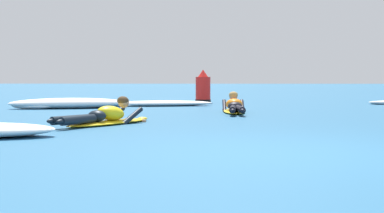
# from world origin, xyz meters

# --- Properties ---
(ground_plane) EXTENTS (120.00, 120.00, 0.00)m
(ground_plane) POSITION_xyz_m (0.00, 10.00, 0.00)
(ground_plane) COLOR #235B84
(surfer_near) EXTENTS (1.55, 2.33, 0.54)m
(surfer_near) POSITION_xyz_m (-2.76, 3.64, 0.14)
(surfer_near) COLOR yellow
(surfer_near) RESTS_ON ground
(surfer_far) EXTENTS (0.55, 2.59, 0.55)m
(surfer_far) POSITION_xyz_m (-0.38, 7.13, 0.14)
(surfer_far) COLOR yellow
(surfer_far) RESTS_ON ground
(whitewater_mid_right) EXTENTS (3.09, 1.31, 0.17)m
(whitewater_mid_right) POSITION_xyz_m (-2.41, 10.24, 0.08)
(whitewater_mid_right) COLOR white
(whitewater_mid_right) RESTS_ON ground
(whitewater_back) EXTENTS (3.30, 1.76, 0.28)m
(whitewater_back) POSITION_xyz_m (-4.78, 8.90, 0.13)
(whitewater_back) COLOR white
(whitewater_back) RESTS_ON ground
(channel_marker_buoy) EXTENTS (0.51, 0.51, 1.09)m
(channel_marker_buoy) POSITION_xyz_m (-1.25, 12.28, 0.44)
(channel_marker_buoy) COLOR red
(channel_marker_buoy) RESTS_ON ground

